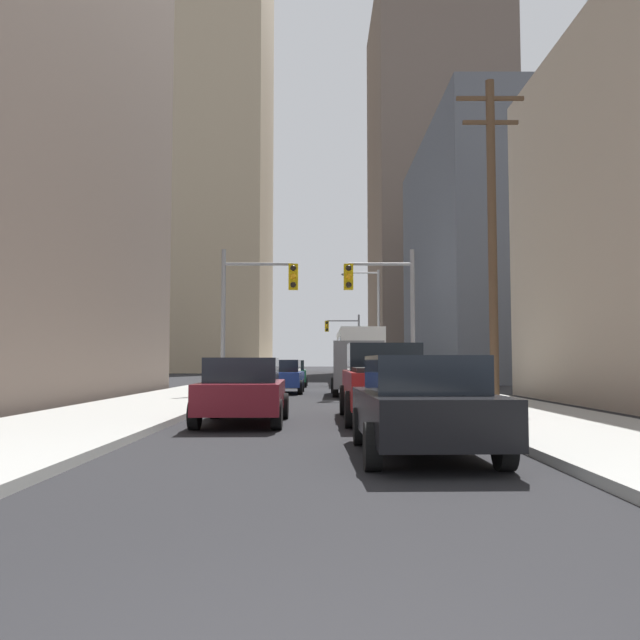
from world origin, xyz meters
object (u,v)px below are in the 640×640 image
at_px(sedan_maroon, 245,390).
at_px(traffic_signal_near_left, 257,298).
at_px(sedan_black, 424,405).
at_px(traffic_signal_near_right, 385,298).
at_px(pickup_truck_red, 388,382).
at_px(sedan_green, 292,373).
at_px(city_bus, 360,354).
at_px(cargo_van_grey, 359,365).
at_px(traffic_signal_far_right, 346,335).
at_px(sedan_blue, 284,376).

xyz_separation_m(sedan_maroon, traffic_signal_near_left, (-0.85, 11.24, 3.24)).
bearing_deg(sedan_black, traffic_signal_near_right, 86.47).
height_order(pickup_truck_red, sedan_black, pickup_truck_red).
bearing_deg(sedan_green, city_bus, 45.51).
distance_m(pickup_truck_red, traffic_signal_near_left, 11.55).
height_order(sedan_black, traffic_signal_near_left, traffic_signal_near_left).
relative_size(cargo_van_grey, traffic_signal_far_right, 0.88).
distance_m(sedan_black, traffic_signal_near_left, 17.25).
bearing_deg(city_bus, sedan_black, -91.58).
height_order(cargo_van_grey, sedan_green, cargo_van_grey).
relative_size(pickup_truck_red, traffic_signal_far_right, 0.90).
bearing_deg(traffic_signal_far_right, city_bus, -89.72).
relative_size(city_bus, sedan_green, 2.71).
distance_m(sedan_maroon, sedan_green, 22.64).
bearing_deg(sedan_black, sedan_green, 96.70).
height_order(city_bus, traffic_signal_far_right, traffic_signal_far_right).
distance_m(sedan_black, traffic_signal_far_right, 53.28).
xyz_separation_m(sedan_black, sedan_maroon, (-3.32, 5.18, 0.00)).
distance_m(pickup_truck_red, sedan_black, 6.13).
xyz_separation_m(cargo_van_grey, sedan_green, (-3.30, 9.64, -0.52)).
relative_size(sedan_blue, sedan_green, 1.00).
relative_size(cargo_van_grey, sedan_black, 1.24).
xyz_separation_m(sedan_black, traffic_signal_near_left, (-4.18, 16.42, 3.24)).
bearing_deg(sedan_green, sedan_maroon, -90.14).
bearing_deg(city_bus, cargo_van_grey, -93.53).
bearing_deg(traffic_signal_near_left, city_bus, 72.06).
distance_m(cargo_van_grey, sedan_black, 18.18).
bearing_deg(sedan_black, cargo_van_grey, 89.91).
height_order(sedan_green, traffic_signal_far_right, traffic_signal_far_right).
relative_size(city_bus, sedan_black, 2.71).
height_order(pickup_truck_red, traffic_signal_near_left, traffic_signal_near_left).
xyz_separation_m(traffic_signal_near_left, traffic_signal_far_right, (4.96, 36.76, 0.01)).
bearing_deg(traffic_signal_near_left, sedan_black, -75.73).
relative_size(city_bus, sedan_blue, 2.71).
height_order(pickup_truck_red, sedan_blue, pickup_truck_red).
height_order(sedan_maroon, sedan_green, same).
height_order(sedan_green, traffic_signal_near_left, traffic_signal_near_left).
relative_size(pickup_truck_red, sedan_maroon, 1.27).
relative_size(city_bus, traffic_signal_near_right, 1.92).
relative_size(sedan_black, traffic_signal_far_right, 0.71).
distance_m(sedan_black, traffic_signal_near_right, 16.76).
bearing_deg(cargo_van_grey, pickup_truck_red, -89.74).
height_order(sedan_blue, traffic_signal_near_left, traffic_signal_near_left).
height_order(city_bus, sedan_blue, city_bus).
bearing_deg(sedan_green, traffic_signal_near_right, -69.41).
bearing_deg(sedan_maroon, traffic_signal_far_right, 85.11).
bearing_deg(sedan_maroon, city_bus, 81.10).
relative_size(sedan_blue, traffic_signal_far_right, 0.71).
bearing_deg(traffic_signal_near_right, traffic_signal_far_right, 90.36).
bearing_deg(traffic_signal_far_right, sedan_green, -99.07).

